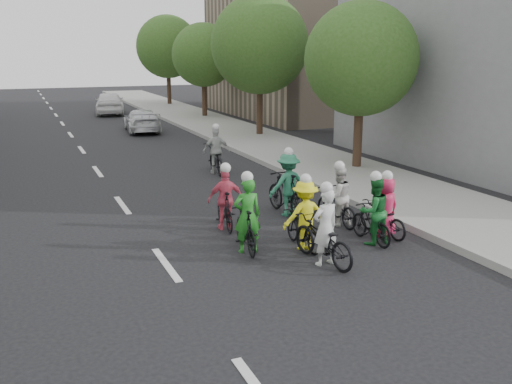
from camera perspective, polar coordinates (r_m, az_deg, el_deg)
ground at (r=11.93m, az=-8.97°, el=-7.18°), size 120.00×120.00×0.00m
sidewalk_right at (r=23.74m, az=3.94°, el=3.79°), size 4.00×80.00×0.15m
curb_right at (r=22.93m, az=-0.42°, el=3.50°), size 0.18×80.00×0.18m
bldg_se at (r=39.48m, az=5.29°, el=13.56°), size 10.00×14.00×8.00m
tree_r_0 at (r=20.82m, az=10.47°, el=12.93°), size 4.00×4.00×5.97m
tree_r_1 at (r=28.78m, az=0.37°, el=14.50°), size 4.80×4.80×6.93m
tree_r_2 at (r=37.21m, az=-5.27°, el=13.48°), size 4.00×4.00×5.97m
tree_r_3 at (r=45.86m, az=-8.84°, el=14.16°), size 4.80×4.80×6.93m
cyclist_0 at (r=11.76m, az=6.74°, el=-4.45°), size 0.92×1.95×1.74m
cyclist_1 at (r=13.13m, az=11.59°, el=-2.39°), size 0.76×1.51×1.69m
cyclist_2 at (r=12.55m, az=4.81°, el=-2.92°), size 1.01×1.55×1.71m
cyclist_3 at (r=13.94m, az=-3.10°, el=-1.26°), size 0.93×1.67×1.66m
cyclist_4 at (r=13.73m, az=12.65°, el=-2.10°), size 0.75×1.61×1.59m
cyclist_5 at (r=12.36m, az=-0.98°, el=-3.19°), size 0.66×1.66×1.80m
cyclist_6 at (r=14.39m, az=8.10°, el=-1.01°), size 0.76×1.73×1.64m
cyclist_7 at (r=15.07m, az=3.15°, el=0.32°), size 1.13×1.94×1.83m
cyclist_8 at (r=20.36m, az=-4.04°, el=3.62°), size 0.99×1.98×1.78m
follow_car_lead at (r=31.40m, az=-11.36°, el=7.02°), size 2.03×4.26×1.20m
follow_car_trail at (r=40.59m, az=-14.43°, el=8.65°), size 2.53×4.81×1.56m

